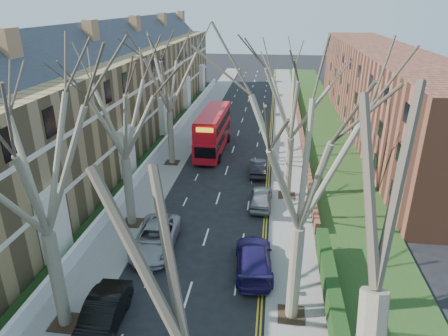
% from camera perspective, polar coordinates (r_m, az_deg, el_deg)
% --- Properties ---
extents(pavement_left, '(3.00, 102.00, 0.12)m').
position_cam_1_polar(pavement_left, '(50.93, -4.71, 5.32)').
color(pavement_left, slate).
rests_on(pavement_left, ground).
extents(pavement_right, '(3.00, 102.00, 0.12)m').
position_cam_1_polar(pavement_right, '(49.91, 8.95, 4.75)').
color(pavement_right, slate).
rests_on(pavement_right, ground).
extents(terrace_left, '(9.70, 78.00, 13.60)m').
position_cam_1_polar(terrace_left, '(44.46, -16.90, 9.16)').
color(terrace_left, olive).
rests_on(terrace_left, ground).
extents(flats_right, '(13.97, 54.00, 10.00)m').
position_cam_1_polar(flats_right, '(54.16, 21.60, 10.26)').
color(flats_right, brown).
rests_on(flats_right, ground).
extents(front_wall_left, '(0.30, 78.00, 1.00)m').
position_cam_1_polar(front_wall_left, '(43.79, -8.97, 2.95)').
color(front_wall_left, white).
rests_on(front_wall_left, ground).
extents(grass_verge_right, '(6.00, 102.00, 0.06)m').
position_cam_1_polar(grass_verge_right, '(50.24, 14.10, 4.56)').
color(grass_verge_right, '#1F3E16').
rests_on(grass_verge_right, ground).
extents(tree_left_mid, '(10.50, 10.50, 14.71)m').
position_cam_1_polar(tree_left_mid, '(18.51, -25.83, 2.56)').
color(tree_left_mid, '#6E634E').
rests_on(tree_left_mid, ground).
extents(tree_left_far, '(10.15, 10.15, 14.22)m').
position_cam_1_polar(tree_left_far, '(27.14, -14.68, 9.26)').
color(tree_left_far, '#6E634E').
rests_on(tree_left_far, ground).
extents(tree_left_dist, '(10.50, 10.50, 14.71)m').
position_cam_1_polar(tree_left_dist, '(38.28, -8.15, 13.99)').
color(tree_left_dist, '#6E634E').
rests_on(tree_left_dist, ground).
extents(tree_right_mid, '(10.50, 10.50, 14.71)m').
position_cam_1_polar(tree_right_mid, '(17.52, 11.56, 3.38)').
color(tree_right_mid, '#6E634E').
rests_on(tree_right_mid, ground).
extents(tree_right_far, '(10.15, 10.15, 14.22)m').
position_cam_1_polar(tree_right_far, '(31.13, 9.96, 11.31)').
color(tree_right_far, '#6E634E').
rests_on(tree_right_far, ground).
extents(double_decker_bus, '(2.84, 10.43, 4.36)m').
position_cam_1_polar(double_decker_bus, '(43.31, -1.57, 5.13)').
color(double_decker_bus, '#B80D18').
rests_on(double_decker_bus, ground).
extents(car_left_mid, '(1.90, 4.93, 1.60)m').
position_cam_1_polar(car_left_mid, '(21.99, -16.98, -19.47)').
color(car_left_mid, black).
rests_on(car_left_mid, ground).
extents(car_left_far, '(2.97, 5.86, 1.59)m').
position_cam_1_polar(car_left_far, '(27.12, -9.72, -9.79)').
color(car_left_far, '#939398').
rests_on(car_left_far, ground).
extents(car_right_near, '(2.66, 5.60, 1.58)m').
position_cam_1_polar(car_right_near, '(24.87, 4.28, -12.82)').
color(car_right_near, '#201752').
rests_on(car_right_near, ground).
extents(car_right_mid, '(1.86, 4.38, 1.48)m').
position_cam_1_polar(car_right_mid, '(32.12, 5.32, -4.19)').
color(car_right_mid, gray).
rests_on(car_right_mid, ground).
extents(car_right_far, '(1.66, 4.30, 1.40)m').
position_cam_1_polar(car_right_far, '(37.92, 4.87, 0.11)').
color(car_right_far, black).
rests_on(car_right_far, ground).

